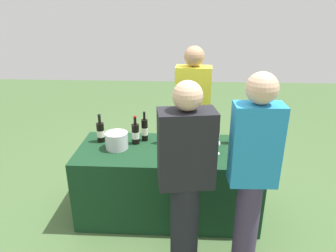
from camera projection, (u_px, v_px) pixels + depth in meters
ground_plane at (168, 211)px, 3.42m from camera, size 12.00×12.00×0.00m
tasting_table at (168, 181)px, 3.28m from camera, size 1.83×0.79×0.76m
wine_bottle_0 at (101, 132)px, 3.26m from camera, size 0.08×0.08×0.31m
wine_bottle_1 at (136, 134)px, 3.22m from camera, size 0.08×0.08×0.30m
wine_bottle_2 at (145, 130)px, 3.28m from camera, size 0.07×0.07×0.32m
wine_bottle_3 at (164, 133)px, 3.22m from camera, size 0.07×0.07×0.32m
wine_bottle_4 at (197, 133)px, 3.22m from camera, size 0.07×0.07×0.32m
wine_bottle_5 at (216, 135)px, 3.19m from camera, size 0.08×0.08×0.29m
wine_bottle_6 at (234, 132)px, 3.22m from camera, size 0.07×0.07×0.34m
wine_glass_0 at (171, 143)px, 3.04m from camera, size 0.06×0.06×0.13m
wine_glass_1 at (206, 145)px, 2.99m from camera, size 0.07×0.07×0.14m
wine_glass_2 at (217, 144)px, 3.00m from camera, size 0.07×0.07×0.14m
ice_bucket at (117, 141)px, 3.12m from camera, size 0.23×0.23×0.17m
server_pouring at (192, 113)px, 3.66m from camera, size 0.42×0.25×1.70m
guest_0 at (186, 176)px, 2.41m from camera, size 0.46×0.30×1.64m
guest_1 at (252, 170)px, 2.36m from camera, size 0.36×0.23×1.71m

